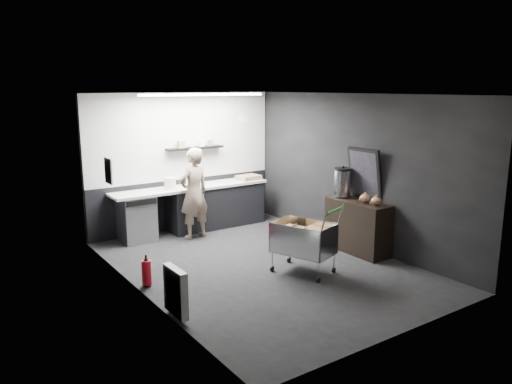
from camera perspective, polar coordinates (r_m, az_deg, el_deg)
floor at (r=8.08m, az=0.74°, el=-8.41°), size 5.50×5.50×0.00m
ceiling at (r=7.58m, az=0.79°, el=11.10°), size 5.50×5.50×0.00m
wall_back at (r=10.06m, az=-8.31°, el=3.48°), size 5.50×0.00×5.50m
wall_front at (r=5.75m, az=16.78°, el=-3.33°), size 5.50×0.00×5.50m
wall_left at (r=6.79m, az=-13.17°, el=-0.82°), size 0.00×5.50×5.50m
wall_right at (r=9.00m, az=11.24°, el=2.38°), size 0.00×5.50×5.50m
kitchen_wall_panel at (r=9.98m, az=-8.35°, el=6.30°), size 3.95×0.02×1.70m
dado_panel at (r=10.20m, az=-8.12°, el=-1.26°), size 3.95×0.02×1.00m
floating_shelf at (r=10.00m, az=-7.00°, el=5.02°), size 1.20×0.22×0.04m
wall_clock at (r=10.63m, az=-1.52°, el=8.39°), size 0.20×0.03×0.20m
poster at (r=7.96m, az=-16.54°, el=2.33°), size 0.02×0.30×0.40m
poster_red_band at (r=7.95m, az=-16.54°, el=2.83°), size 0.02×0.22×0.10m
radiator at (r=6.32m, az=-9.17°, el=-11.15°), size 0.10×0.50×0.60m
ceiling_strip at (r=9.15m, az=-6.03°, el=11.00°), size 2.40×0.20×0.04m
prep_counter at (r=10.00m, az=-6.63°, el=-1.74°), size 3.20×0.61×0.90m
person at (r=9.38m, az=-7.12°, el=-0.16°), size 0.68×0.50×1.72m
shopping_cart at (r=7.69m, az=5.41°, el=-5.55°), size 0.88×1.16×1.07m
sideboard at (r=8.78m, az=11.45°, el=-3.07°), size 0.51×1.20×1.79m
fire_extinguisher at (r=7.40m, az=-12.41°, el=-8.88°), size 0.14×0.14×0.45m
cardboard_box at (r=10.44m, az=-0.86°, el=1.67°), size 0.50×0.40×0.09m
pink_tub at (r=9.63m, az=-9.80°, el=0.99°), size 0.22×0.22×0.22m
white_container at (r=9.77m, az=-7.40°, el=1.01°), size 0.19×0.17×0.15m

